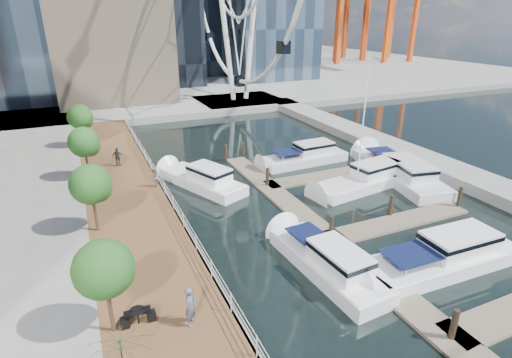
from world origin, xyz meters
name	(u,v)px	position (x,y,z in m)	size (l,w,h in m)	color
ground	(371,331)	(0.00, 0.00, 0.00)	(520.00, 520.00, 0.00)	black
boardwalk	(134,223)	(-9.00, 15.00, 0.50)	(6.00, 60.00, 1.00)	brown
seawall	(175,215)	(-6.00, 15.00, 0.50)	(0.25, 60.00, 1.00)	#595954
land_far	(120,72)	(0.00, 102.00, 0.50)	(200.00, 114.00, 1.00)	gray
breakwater	(400,151)	(20.00, 20.00, 0.50)	(4.00, 60.00, 1.00)	gray
pier	(240,102)	(14.00, 52.00, 0.50)	(14.00, 12.00, 1.00)	gray
railing	(173,203)	(-6.10, 15.00, 1.52)	(0.10, 60.00, 1.05)	white
floating_docks	(371,208)	(7.97, 9.98, 0.49)	(16.00, 34.00, 2.60)	#6D6051
street_trees	(90,184)	(-11.40, 14.00, 4.29)	(2.60, 42.60, 4.60)	#3F2B1C
yacht_foreground	(439,268)	(7.22, 2.59, 0.00)	(3.14, 11.74, 2.15)	white
pedestrian_near	(191,306)	(-8.05, 2.97, 1.99)	(0.72, 0.47, 1.98)	#4E5268
pedestrian_mid	(155,178)	(-6.50, 19.66, 1.84)	(0.82, 0.64, 1.68)	gray
pedestrian_far	(118,157)	(-8.70, 26.24, 1.90)	(1.05, 0.44, 1.79)	#2E333A
moored_yachts	(358,194)	(9.48, 13.41, 0.00)	(23.96, 33.25, 11.50)	white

